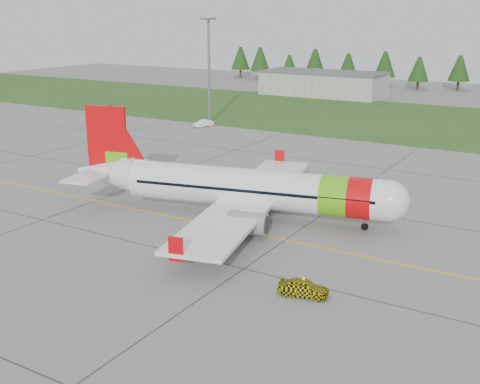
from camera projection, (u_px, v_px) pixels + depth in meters
The scene contains 9 objects.
ground at pixel (153, 247), 56.72m from camera, with size 320.00×320.00×0.00m, color gray.
aircraft at pixel (246, 188), 63.99m from camera, with size 36.89×34.60×11.31m.
follow_me_car at pixel (304, 272), 46.32m from camera, with size 1.61×1.36×4.00m, color yellow.
service_van at pixel (203, 116), 116.31m from camera, with size 1.45×1.37×4.15m, color white.
grass_strip at pixel (403, 120), 124.23m from camera, with size 320.00×50.00×0.03m, color #30561E.
taxi_guideline at pixel (201, 222), 63.30m from camera, with size 120.00×0.25×0.02m, color gold.
hangar_west at pixel (323, 84), 161.16m from camera, with size 32.00×14.00×6.00m, color #A8A8A3.
floodlight_mast at pixel (209, 73), 117.33m from camera, with size 0.50×0.50×20.00m, color slate.
treeline at pixel (462, 73), 168.91m from camera, with size 160.00×8.00×10.00m, color #1C3F14, non-canonical shape.
Camera 1 is at (34.19, -41.20, 21.12)m, focal length 45.00 mm.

